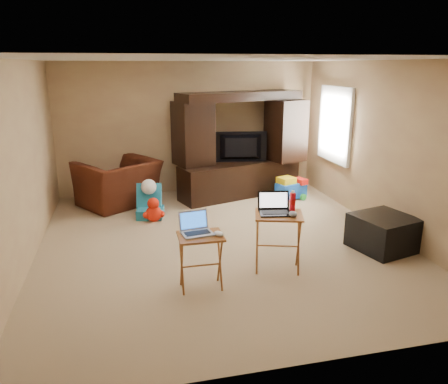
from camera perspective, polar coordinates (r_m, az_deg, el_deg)
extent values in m
plane|color=#C5AF88|center=(6.27, -0.42, -6.53)|extent=(5.50, 5.50, 0.00)
plane|color=silver|center=(5.78, -0.48, 16.96)|extent=(5.50, 5.50, 0.00)
plane|color=tan|center=(8.57, -4.58, 8.30)|extent=(5.00, 0.00, 5.00)
plane|color=tan|center=(3.37, 10.01, -4.49)|extent=(5.00, 0.00, 5.00)
plane|color=tan|center=(5.89, -24.94, 3.17)|extent=(0.00, 5.50, 5.50)
plane|color=tan|center=(6.89, 20.36, 5.39)|extent=(0.00, 5.50, 5.50)
plane|color=white|center=(8.18, 14.41, 8.53)|extent=(0.00, 1.20, 1.20)
cube|color=white|center=(8.17, 14.28, 8.53)|extent=(0.06, 1.14, 1.34)
cube|color=black|center=(8.25, 2.15, 6.15)|extent=(2.47, 1.30, 1.97)
imported|color=black|center=(8.21, 2.23, 5.82)|extent=(1.01, 0.28, 0.57)
imported|color=#4B1C10|center=(8.00, -13.64, 1.14)|extent=(1.64, 1.60, 0.81)
cube|color=black|center=(6.35, 20.09, -5.01)|extent=(0.89, 0.89, 0.47)
cube|color=#8E5D22|center=(4.93, -3.03, -9.11)|extent=(0.50, 0.40, 0.64)
cube|color=#A36227|center=(5.36, 7.04, -6.54)|extent=(0.67, 0.59, 0.73)
cube|color=#AAA9AE|center=(4.78, -3.53, -4.22)|extent=(0.37, 0.32, 0.24)
cube|color=black|center=(5.20, 6.73, -1.58)|extent=(0.43, 0.37, 0.24)
ellipsoid|color=white|center=(4.76, -0.68, -5.48)|extent=(0.13, 0.15, 0.05)
ellipsoid|color=#45464B|center=(5.16, 9.00, -2.85)|extent=(0.11, 0.16, 0.06)
cylinder|color=red|center=(5.34, 8.94, -1.28)|extent=(0.07, 0.07, 0.22)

